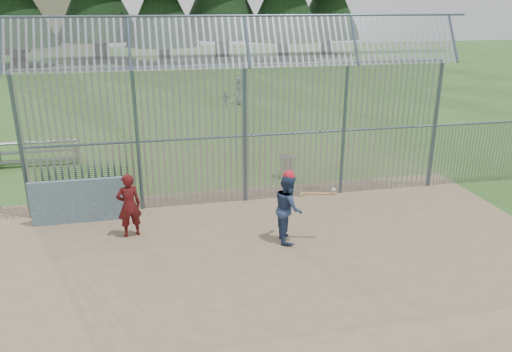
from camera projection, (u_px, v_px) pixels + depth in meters
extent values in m
plane|color=#2D511E|center=(274.00, 256.00, 11.68)|extent=(120.00, 120.00, 0.00)
cube|color=#756047|center=(279.00, 266.00, 11.22)|extent=(14.00, 10.00, 0.02)
cube|color=#38566B|center=(80.00, 201.00, 13.24)|extent=(2.50, 0.12, 1.20)
imported|color=navy|center=(288.00, 208.00, 12.16)|extent=(0.72, 0.89, 1.71)
imported|color=maroon|center=(129.00, 205.00, 12.40)|extent=(0.68, 0.53, 1.65)
imported|color=slate|center=(240.00, 90.00, 28.65)|extent=(0.89, 0.71, 1.60)
imported|color=slate|center=(225.00, 99.00, 28.17)|extent=(0.51, 0.26, 0.83)
sphere|color=red|center=(289.00, 176.00, 11.88)|extent=(0.27, 0.27, 0.27)
cylinder|color=#AA7F4C|center=(318.00, 194.00, 12.03)|extent=(0.84, 0.25, 0.07)
sphere|color=#AA7F4C|center=(301.00, 195.00, 11.95)|extent=(0.09, 0.09, 0.09)
sphere|color=white|center=(334.00, 189.00, 11.94)|extent=(0.09, 0.09, 0.09)
cylinder|color=#93959B|center=(287.00, 168.00, 16.77)|extent=(0.52, 0.52, 0.70)
cylinder|color=#9EA0A5|center=(288.00, 157.00, 16.65)|extent=(0.56, 0.56, 0.05)
sphere|color=#9EA0A5|center=(288.00, 156.00, 16.63)|extent=(0.10, 0.10, 0.10)
cube|color=slate|center=(37.00, 161.00, 17.98)|extent=(3.00, 0.25, 0.05)
cube|color=slate|center=(37.00, 151.00, 18.22)|extent=(3.00, 0.25, 0.05)
cube|color=slate|center=(38.00, 142.00, 18.46)|extent=(3.00, 0.25, 0.05)
cube|color=slate|center=(78.00, 152.00, 18.53)|extent=(0.06, 0.90, 0.70)
cylinder|color=#47566B|center=(20.00, 148.00, 13.06)|extent=(0.10, 0.10, 4.00)
cylinder|color=#47566B|center=(138.00, 142.00, 13.66)|extent=(0.10, 0.10, 4.00)
cylinder|color=#47566B|center=(245.00, 136.00, 14.25)|extent=(0.10, 0.10, 4.00)
cylinder|color=#47566B|center=(344.00, 131.00, 14.84)|extent=(0.10, 0.10, 4.00)
cylinder|color=#47566B|center=(435.00, 126.00, 15.43)|extent=(0.10, 0.10, 4.00)
cylinder|color=#47566B|center=(245.00, 65.00, 13.59)|extent=(12.00, 0.07, 0.07)
cylinder|color=#47566B|center=(245.00, 136.00, 14.25)|extent=(12.00, 0.06, 0.06)
cube|color=gray|center=(245.00, 136.00, 14.25)|extent=(12.00, 0.02, 4.00)
cube|color=gray|center=(247.00, 41.00, 13.03)|extent=(12.00, 0.77, 1.31)
cylinder|color=#47566B|center=(431.00, 156.00, 15.76)|extent=(0.08, 0.08, 2.00)
cylinder|color=#332319|center=(18.00, 49.00, 45.32)|extent=(1.19, 1.19, 3.06)
cylinder|color=#332319|center=(101.00, 43.00, 49.41)|extent=(1.33, 1.33, 3.42)
cylinder|color=#332319|center=(164.00, 48.00, 46.99)|extent=(1.12, 1.12, 2.88)
cylinder|color=#332319|center=(222.00, 41.00, 50.83)|extent=(1.40, 1.40, 3.60)
cylinder|color=#332319|center=(284.00, 44.00, 50.23)|extent=(1.26, 1.26, 3.24)
cylinder|color=#332319|center=(327.00, 41.00, 55.13)|extent=(1.19, 1.19, 3.06)
cube|color=#B2A58C|center=(67.00, 24.00, 61.84)|extent=(8.00, 7.00, 6.00)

